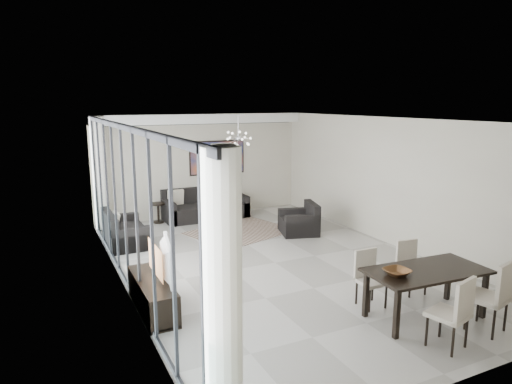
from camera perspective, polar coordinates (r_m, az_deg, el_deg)
room_shell at (r=9.29m, az=4.98°, el=0.06°), size 6.00×9.00×2.90m
window_wall at (r=8.13m, az=-15.53°, el=-1.82°), size 0.37×8.95×2.90m
soffit at (r=12.83m, az=-6.77°, el=9.07°), size 5.98×0.40×0.26m
painting at (r=13.26m, az=-4.86°, el=4.32°), size 1.68×0.04×0.98m
chandelier at (r=11.30m, az=-2.23°, el=6.71°), size 0.66×0.66×0.71m
rug at (r=11.60m, az=-1.94°, el=-4.96°), size 2.83×2.47×0.01m
coffee_table at (r=12.72m, az=-5.34°, el=-2.61°), size 1.04×1.04×0.36m
bowl_coffee at (r=12.68m, az=-5.66°, el=-1.75°), size 0.26×0.26×0.08m
sofa_main at (r=12.94m, az=-6.37°, el=-2.02°), size 2.32×0.95×0.84m
loveseat at (r=10.98m, az=-16.17°, el=-4.97°), size 0.86×1.53×0.77m
armchair at (r=11.46m, az=5.53°, el=-3.88°), size 1.09×1.12×0.77m
side_table at (r=12.63m, az=-12.14°, el=-2.15°), size 0.40×0.40×0.55m
tv_console at (r=7.55m, az=-12.81°, el=-12.42°), size 0.45×1.61×0.50m
television at (r=7.35m, az=-11.72°, el=-8.32°), size 0.33×1.09×0.62m
dining_table at (r=7.44m, az=20.52°, el=-9.69°), size 1.90×1.04×0.77m
dining_chair_sw at (r=6.70m, az=23.71°, el=-13.22°), size 0.57×0.57×1.01m
dining_chair_se at (r=7.37m, az=27.79°, el=-11.00°), size 0.60×0.60×1.08m
dining_chair_nw at (r=7.68m, az=13.89°, el=-9.90°), size 0.42×0.42×0.91m
dining_chair_ne at (r=8.40m, az=18.64°, el=-8.37°), size 0.45×0.45×0.90m
bowl_dining at (r=7.03m, az=17.22°, el=-9.57°), size 0.40×0.40×0.09m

